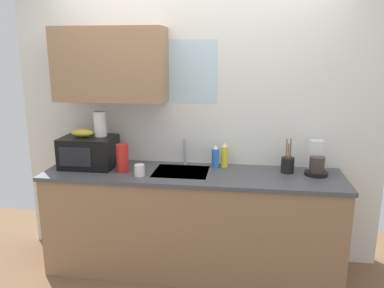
% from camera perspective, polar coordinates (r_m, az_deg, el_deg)
% --- Properties ---
extents(kitchen_wall_assembly, '(3.30, 0.42, 2.50)m').
position_cam_1_polar(kitchen_wall_assembly, '(3.45, -1.50, 4.57)').
color(kitchen_wall_assembly, white).
rests_on(kitchen_wall_assembly, ground).
extents(counter_unit, '(2.53, 0.63, 0.90)m').
position_cam_1_polar(counter_unit, '(3.40, -0.03, -11.40)').
color(counter_unit, '#9E7551').
rests_on(counter_unit, ground).
extents(sink_faucet, '(0.03, 0.03, 0.24)m').
position_cam_1_polar(sink_faucet, '(3.45, -1.05, -1.13)').
color(sink_faucet, '#B2B5BA').
rests_on(sink_faucet, counter_unit).
extents(microwave, '(0.46, 0.35, 0.27)m').
position_cam_1_polar(microwave, '(3.49, -15.17, -1.14)').
color(microwave, black).
rests_on(microwave, counter_unit).
extents(banana_bunch, '(0.20, 0.11, 0.07)m').
position_cam_1_polar(banana_bunch, '(3.48, -16.08, 1.61)').
color(banana_bunch, gold).
rests_on(banana_bunch, microwave).
extents(paper_towel_roll, '(0.11, 0.11, 0.22)m').
position_cam_1_polar(paper_towel_roll, '(3.45, -13.55, 2.95)').
color(paper_towel_roll, white).
rests_on(paper_towel_roll, microwave).
extents(coffee_maker, '(0.19, 0.21, 0.28)m').
position_cam_1_polar(coffee_maker, '(3.34, 18.07, -2.57)').
color(coffee_maker, black).
rests_on(coffee_maker, counter_unit).
extents(dish_soap_bottle_blue, '(0.07, 0.07, 0.21)m').
position_cam_1_polar(dish_soap_bottle_blue, '(3.36, 3.51, -1.94)').
color(dish_soap_bottle_blue, blue).
rests_on(dish_soap_bottle_blue, counter_unit).
extents(dish_soap_bottle_yellow, '(0.06, 0.06, 0.22)m').
position_cam_1_polar(dish_soap_bottle_yellow, '(3.38, 4.88, -1.72)').
color(dish_soap_bottle_yellow, yellow).
rests_on(dish_soap_bottle_yellow, counter_unit).
extents(cereal_canister, '(0.10, 0.10, 0.24)m').
position_cam_1_polar(cereal_canister, '(3.29, -10.35, -2.09)').
color(cereal_canister, red).
rests_on(cereal_canister, counter_unit).
extents(mug_white, '(0.08, 0.08, 0.09)m').
position_cam_1_polar(mug_white, '(3.18, -7.85, -3.89)').
color(mug_white, white).
rests_on(mug_white, counter_unit).
extents(utensil_crock, '(0.11, 0.11, 0.30)m').
position_cam_1_polar(utensil_crock, '(3.32, 14.09, -2.97)').
color(utensil_crock, black).
rests_on(utensil_crock, counter_unit).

